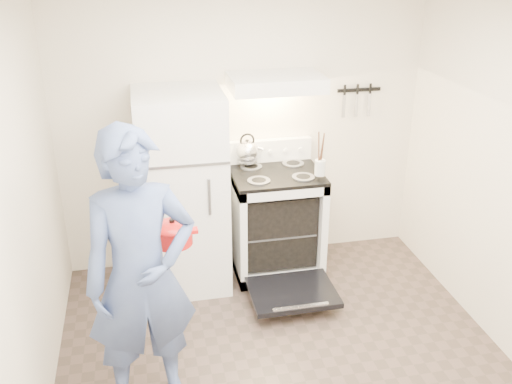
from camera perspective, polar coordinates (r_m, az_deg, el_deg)
floor at (r=4.12m, az=3.73°, el=-18.52°), size 3.60×3.60×0.00m
back_wall at (r=5.03m, az=-1.32°, el=6.31°), size 3.20×0.02×2.50m
refrigerator at (r=4.78m, az=-7.35°, el=-0.01°), size 0.70×0.70×1.70m
stove_body at (r=5.08m, az=2.00°, el=-3.15°), size 0.76×0.65×0.92m
cooktop at (r=4.88m, az=2.08°, el=1.81°), size 0.76×0.65×0.03m
backsplash at (r=5.10m, az=1.33°, el=4.20°), size 0.76×0.07×0.20m
oven_door at (r=4.76m, az=3.65°, el=-9.96°), size 0.70×0.54×0.04m
oven_rack at (r=5.09m, az=1.99°, el=-3.35°), size 0.60×0.52×0.01m
range_hood at (r=4.71m, az=2.00°, el=10.90°), size 0.76×0.50×0.12m
knife_strip at (r=5.22m, az=10.27°, el=10.03°), size 0.40×0.02×0.03m
pizza_stone at (r=5.06m, az=1.45°, el=-3.36°), size 0.33×0.33×0.02m
tea_kettle at (r=4.98m, az=-0.88°, el=4.27°), size 0.24×0.20×0.29m
utensil_jar at (r=4.75m, az=6.42°, el=2.44°), size 0.10×0.10×0.13m
person at (r=3.49m, az=-11.39°, el=-8.38°), size 0.76×0.57×1.87m
dutch_oven at (r=3.69m, az=-8.31°, el=-4.29°), size 0.32×0.25×0.22m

